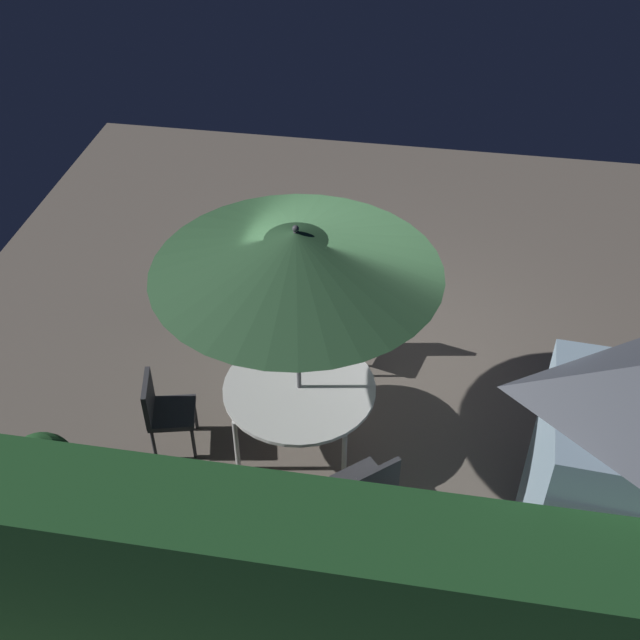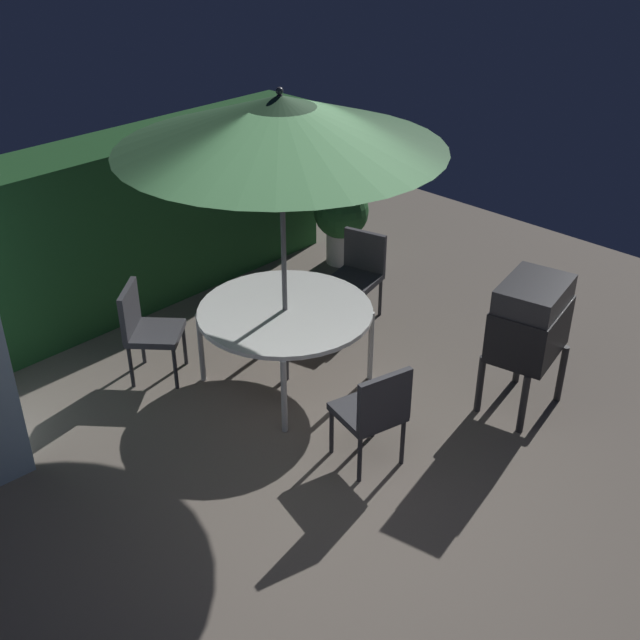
# 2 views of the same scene
# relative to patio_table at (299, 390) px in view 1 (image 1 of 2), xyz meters

# --- Properties ---
(ground_plane) EXTENTS (11.00, 11.00, 0.00)m
(ground_plane) POSITION_rel_patio_table_xyz_m (-0.76, -1.20, -0.69)
(ground_plane) COLOR #6B6056
(hedge_backdrop) EXTENTS (6.20, 0.79, 1.76)m
(hedge_backdrop) POSITION_rel_patio_table_xyz_m (-0.76, 2.30, 0.19)
(hedge_backdrop) COLOR #1E4C23
(hedge_backdrop) RESTS_ON ground
(patio_table) EXTENTS (1.54, 1.54, 0.73)m
(patio_table) POSITION_rel_patio_table_xyz_m (0.00, 0.00, 0.00)
(patio_table) COLOR white
(patio_table) RESTS_ON ground
(patio_umbrella) EXTENTS (2.63, 2.63, 2.65)m
(patio_umbrella) POSITION_rel_patio_table_xyz_m (0.00, 0.00, 1.69)
(patio_umbrella) COLOR #4C4C51
(patio_umbrella) RESTS_ON ground
(bbq_grill) EXTENTS (0.78, 0.62, 1.20)m
(bbq_grill) POSITION_rel_patio_table_xyz_m (1.12, -1.74, 0.16)
(bbq_grill) COLOR black
(bbq_grill) RESTS_ON ground
(chair_near_shed) EXTENTS (0.56, 0.57, 0.90)m
(chair_near_shed) POSITION_rel_patio_table_xyz_m (-0.35, -1.33, -0.17)
(chair_near_shed) COLOR #38383D
(chair_near_shed) RESTS_ON ground
(chair_far_side) EXTENTS (0.56, 0.56, 0.90)m
(chair_far_side) POSITION_rel_patio_table_xyz_m (1.35, 0.33, -0.17)
(chair_far_side) COLOR #38383D
(chair_far_side) RESTS_ON ground
(chair_toward_hedge) EXTENTS (0.65, 0.65, 0.90)m
(chair_toward_hedge) POSITION_rel_patio_table_xyz_m (-0.82, 0.95, -0.17)
(chair_toward_hedge) COLOR #38383D
(chair_toward_hedge) RESTS_ON ground
(potted_plant_by_shed) EXTENTS (0.64, 0.64, 0.96)m
(potted_plant_by_shed) POSITION_rel_patio_table_xyz_m (2.16, 1.33, -0.11)
(potted_plant_by_shed) COLOR silver
(potted_plant_by_shed) RESTS_ON ground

